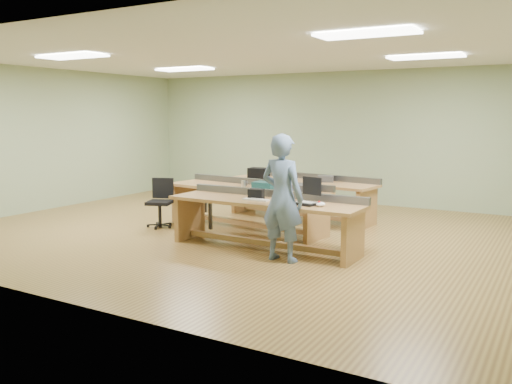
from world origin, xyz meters
TOP-DOWN VIEW (x-y plane):
  - floor at (0.00, 0.00)m, footprint 10.00×10.00m
  - ceiling at (0.00, 0.00)m, footprint 10.00×10.00m
  - wall_back at (0.00, 4.00)m, footprint 10.00×0.04m
  - wall_front at (0.00, -4.00)m, footprint 10.00×0.04m
  - wall_left at (-5.00, 0.00)m, footprint 0.04×8.00m
  - fluor_panels at (0.00, 0.00)m, footprint 6.20×3.50m
  - workbench_front at (0.76, -0.82)m, footprint 3.05×0.86m
  - workbench_mid at (-0.23, 0.30)m, footprint 3.20×1.20m
  - workbench_back at (0.18, 1.66)m, footprint 3.13×1.21m
  - person at (1.29, -1.30)m, footprint 0.69×0.49m
  - laptop_base at (1.48, -0.91)m, footprint 0.38×0.33m
  - laptop_screen at (1.50, -0.78)m, footprint 0.32×0.09m
  - keyboard at (0.66, -0.94)m, footprint 0.40×0.15m
  - trackball_mouse at (1.71, -0.94)m, footprint 0.15×0.17m
  - camera_bag at (0.60, -0.81)m, footprint 0.25×0.19m
  - task_chair at (-1.67, -0.36)m, footprint 0.61×0.61m
  - parts_bin_teal at (0.18, 0.19)m, footprint 0.38×0.29m
  - parts_bin_grey at (0.82, 0.26)m, footprint 0.51×0.39m
  - mug at (-0.34, 0.37)m, footprint 0.13×0.13m
  - drinks_can at (-0.25, 0.20)m, footprint 0.07×0.07m
  - storage_box_back at (-0.70, 1.52)m, footprint 0.40×0.30m
  - tray_back at (0.68, 1.69)m, footprint 0.35×0.30m

SIDE VIEW (x-z plane):
  - floor at x=0.00m, z-range 0.00..0.00m
  - task_chair at x=-1.67m, z-range -0.12..0.76m
  - workbench_front at x=0.76m, z-range 0.13..0.99m
  - workbench_back at x=0.18m, z-range 0.13..0.99m
  - workbench_mid at x=-0.23m, z-range 0.13..0.99m
  - keyboard at x=0.66m, z-range 0.75..0.77m
  - laptop_base at x=1.48m, z-range 0.75..0.79m
  - trackball_mouse at x=1.71m, z-range 0.75..0.81m
  - mug at x=-0.34m, z-range 0.75..0.85m
  - tray_back at x=0.68m, z-range 0.75..0.87m
  - parts_bin_grey at x=0.82m, z-range 0.75..0.88m
  - drinks_can at x=-0.25m, z-range 0.75..0.88m
  - parts_bin_teal at x=0.18m, z-range 0.75..0.88m
  - camera_bag at x=0.60m, z-range 0.75..0.90m
  - storage_box_back at x=-0.70m, z-range 0.75..0.97m
  - person at x=1.29m, z-range 0.00..1.77m
  - laptop_screen at x=1.50m, z-range 0.88..1.14m
  - wall_back at x=0.00m, z-range 0.00..3.00m
  - wall_front at x=0.00m, z-range 0.00..3.00m
  - wall_left at x=-5.00m, z-range 0.00..3.00m
  - fluor_panels at x=0.00m, z-range 2.96..2.99m
  - ceiling at x=0.00m, z-range 3.00..3.00m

